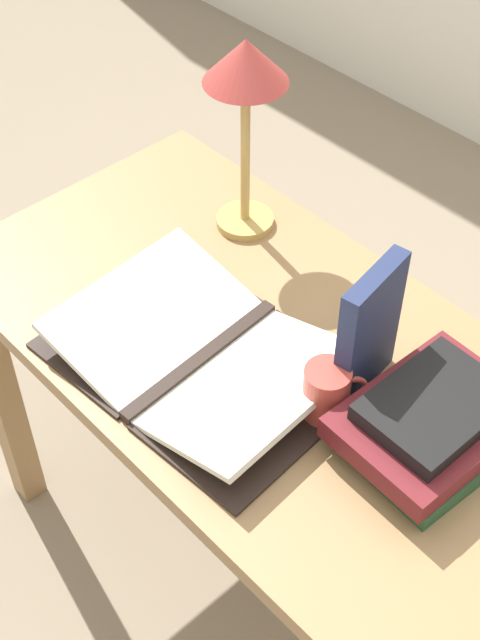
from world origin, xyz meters
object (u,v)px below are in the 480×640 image
Objects in this scene: open_book at (201,356)px; reading_lamp at (246,83)px; book_standing_upright at (369,332)px; coffee_mug at (327,393)px; book_stack_tall at (431,423)px.

reading_lamp reaches higher than open_book.
open_book is 2.13× the size of book_standing_upright.
open_book is at bearing -151.13° from book_standing_upright.
book_standing_upright is (0.21, 0.17, 0.10)m from open_book.
open_book is at bearing -160.53° from coffee_mug.
open_book is at bearing -157.29° from book_stack_tall.
reading_lamp is (-0.44, 0.14, 0.19)m from book_standing_upright.
reading_lamp is 0.56m from coffee_mug.
reading_lamp is (-0.22, 0.31, 0.30)m from open_book.
reading_lamp is 3.85× the size of coffee_mug.
book_standing_upright reaches higher than open_book.
coffee_mug is (0.44, -0.23, -0.26)m from reading_lamp.
book_standing_upright is at bearing 34.20° from open_book.
reading_lamp is at bearing 152.60° from book_standing_upright.
open_book is 1.79× the size of book_stack_tall.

